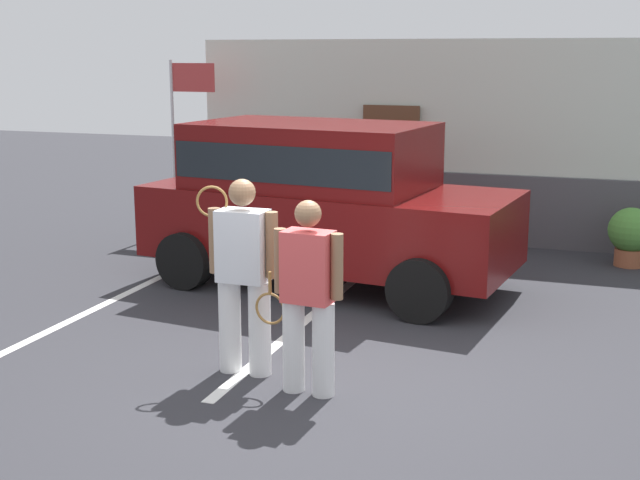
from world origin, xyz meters
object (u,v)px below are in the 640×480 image
parked_suv (322,196)px  flag_pole (183,113)px  tennis_player_woman (308,295)px  tennis_player_man (243,274)px  potted_plant_by_porch (631,234)px

parked_suv → flag_pole: bearing=150.3°
parked_suv → tennis_player_woman: size_ratio=2.81×
tennis_player_man → parked_suv: bearing=-83.6°
parked_suv → flag_pole: flag_pole is taller
parked_suv → potted_plant_by_porch: parked_suv is taller
parked_suv → potted_plant_by_porch: bearing=38.2°
tennis_player_woman → flag_pole: flag_pole is taller
tennis_player_man → flag_pole: 6.63m
tennis_player_man → potted_plant_by_porch: size_ratio=2.21×
parked_suv → potted_plant_by_porch: 4.43m
tennis_player_man → potted_plant_by_porch: bearing=-121.7°
parked_suv → potted_plant_by_porch: size_ratio=5.83×
tennis_player_woman → potted_plant_by_porch: 6.34m
tennis_player_woman → flag_pole: size_ratio=0.61×
potted_plant_by_porch → parked_suv: bearing=-148.4°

